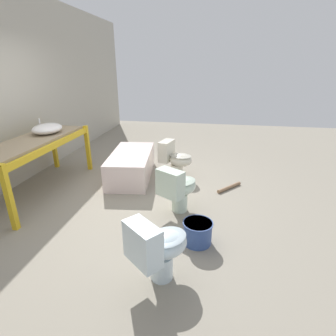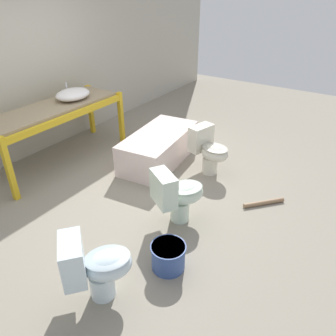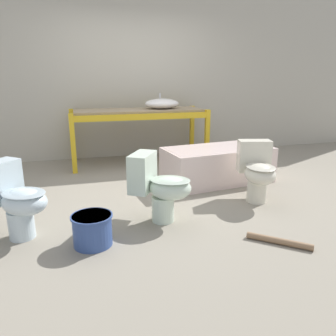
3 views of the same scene
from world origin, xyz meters
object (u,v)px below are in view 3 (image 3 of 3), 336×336
(bathtub_main, at_px, (218,162))
(toilet_near, at_px, (15,198))
(sink_basin, at_px, (162,104))
(toilet_extra, at_px, (159,186))
(bucket_white, at_px, (92,229))
(toilet_far, at_px, (257,170))

(bathtub_main, bearing_deg, toilet_near, -164.04)
(sink_basin, distance_m, toilet_extra, 2.47)
(bucket_white, bearing_deg, bathtub_main, 37.45)
(toilet_extra, bearing_deg, bucket_white, 147.10)
(bathtub_main, xyz_separation_m, toilet_extra, (-1.08, -1.02, 0.09))
(sink_basin, relative_size, bathtub_main, 0.37)
(bathtub_main, distance_m, toilet_near, 2.59)
(toilet_far, bearing_deg, toilet_extra, -154.99)
(bathtub_main, height_order, toilet_near, toilet_near)
(bathtub_main, relative_size, toilet_far, 2.23)
(bathtub_main, distance_m, toilet_far, 0.81)
(bathtub_main, bearing_deg, toilet_far, -87.74)
(bathtub_main, bearing_deg, bucket_white, -149.63)
(toilet_extra, height_order, bucket_white, toilet_extra)
(sink_basin, height_order, toilet_far, sink_basin)
(toilet_near, xyz_separation_m, toilet_extra, (1.30, -0.01, 0.00))
(bathtub_main, distance_m, bucket_white, 2.21)
(toilet_extra, bearing_deg, toilet_near, 121.10)
(sink_basin, bearing_deg, toilet_far, -74.69)
(toilet_far, height_order, toilet_extra, same)
(sink_basin, bearing_deg, bathtub_main, -71.18)
(toilet_near, height_order, toilet_extra, same)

